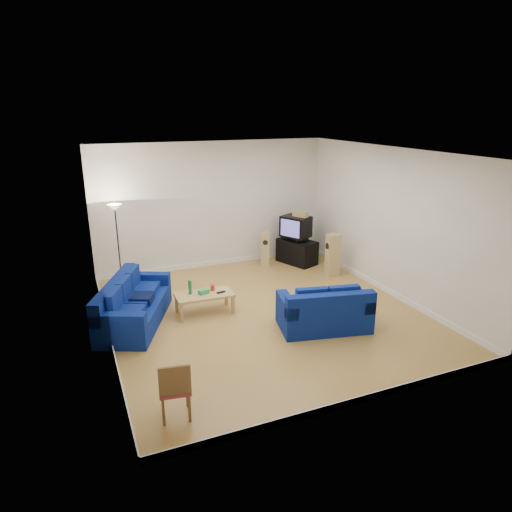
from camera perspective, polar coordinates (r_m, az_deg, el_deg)
name	(u,v)px	position (r m, az deg, el deg)	size (l,w,h in m)	color
room	(264,240)	(8.77, 1.01, 2.01)	(6.01, 6.51, 3.21)	olive
sofa_three_seat	(132,308)	(9.11, -15.25, -6.26)	(1.76, 2.39, 0.85)	#00115A
sofa_loveseat	(325,313)	(8.67, 8.58, -7.10)	(1.81, 1.25, 0.83)	#00115A
coffee_table	(204,296)	(9.25, -6.46, -5.00)	(1.17, 0.62, 0.42)	tan
bottle	(190,287)	(9.19, -8.25, -3.87)	(0.07, 0.07, 0.29)	#197233
tissue_box	(204,292)	(9.21, -6.55, -4.44)	(0.21, 0.12, 0.09)	green
red_canister	(213,288)	(9.34, -5.45, -3.96)	(0.09, 0.09, 0.12)	red
remote	(221,292)	(9.23, -4.41, -4.54)	(0.18, 0.06, 0.02)	black
tv_stand	(297,252)	(12.20, 5.14, 0.55)	(1.03, 0.57, 0.63)	black
av_receiver	(298,239)	(12.07, 5.29, 2.16)	(0.44, 0.36, 0.10)	black
television	(296,226)	(12.01, 4.98, 3.70)	(0.80, 0.87, 0.55)	black
centre_speaker	(300,214)	(11.91, 5.58, 5.25)	(0.40, 0.16, 0.14)	tan
speaker_left	(265,249)	(11.92, 1.12, 0.90)	(0.29, 0.32, 0.90)	tan
speaker_right	(333,255)	(11.34, 9.56, 0.12)	(0.34, 0.27, 1.05)	tan
floor_lamp	(116,219)	(10.72, -17.13, 4.44)	(0.33, 0.33, 1.93)	black
dining_chair	(175,387)	(6.30, -10.11, -15.86)	(0.47, 0.47, 0.86)	brown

